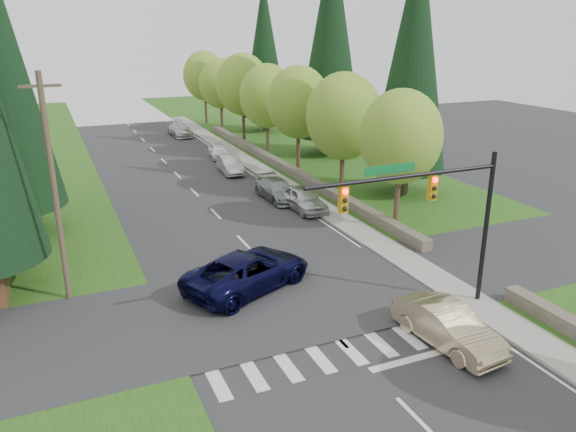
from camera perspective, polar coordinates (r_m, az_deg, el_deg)
ground at (r=19.74m, az=11.19°, el=-17.86°), size 120.00×120.00×0.00m
grass_east at (r=41.43m, az=10.57°, el=2.13°), size 14.00×110.00×0.06m
cross_street at (r=25.65m, az=1.03°, el=-8.28°), size 120.00×8.00×0.10m
sidewalk_east at (r=40.16m, az=1.72°, el=1.97°), size 1.80×80.00×0.13m
curb_east at (r=39.82m, az=0.61°, el=1.83°), size 0.20×80.00×0.13m
stone_wall_north at (r=47.81m, az=-0.52°, el=5.07°), size 0.70×40.00×0.70m
traffic_signal at (r=23.14m, az=14.67°, el=1.36°), size 8.70×0.37×6.80m
utility_pole at (r=25.61m, az=-22.65°, el=2.54°), size 1.60×0.24×10.00m
decid_tree_0 at (r=33.22m, az=11.39°, el=7.88°), size 4.80×4.80×8.37m
decid_tree_1 at (r=39.10m, az=5.67°, el=10.05°), size 5.20×5.20×8.80m
decid_tree_2 at (r=45.18m, az=1.07°, el=11.47°), size 5.00×5.00×8.82m
decid_tree_3 at (r=51.65m, az=-2.12°, el=12.08°), size 5.00×5.00×8.55m
decid_tree_4 at (r=58.18m, az=-4.63°, el=13.18°), size 5.40×5.40×9.18m
decid_tree_5 at (r=64.80m, az=-6.87°, el=13.20°), size 4.80×4.80×8.30m
decid_tree_6 at (r=71.50m, az=-8.49°, el=13.91°), size 5.20×5.20×8.86m
conifer_e_a at (r=40.38m, az=12.65°, el=15.67°), size 5.44×5.44×17.80m
conifer_e_b at (r=52.81m, az=4.39°, el=17.77°), size 6.12×6.12×19.80m
conifer_e_c at (r=65.20m, az=-2.43°, el=16.66°), size 5.10×5.10×16.80m
sedan_champagne at (r=22.67m, az=15.92°, el=-10.70°), size 2.16×4.95×1.58m
suv_navy at (r=26.18m, az=-4.09°, el=-5.58°), size 7.08×5.37×1.79m
parked_car_a at (r=37.28m, az=1.53°, el=1.79°), size 2.09×4.70×1.57m
parked_car_b at (r=39.60m, az=-1.07°, el=2.70°), size 2.14×4.94×1.41m
parked_car_c at (r=47.08m, az=-5.91°, el=5.20°), size 1.78×4.36×1.41m
parked_car_d at (r=52.82m, az=-7.06°, el=6.62°), size 2.14×4.18×1.36m
parked_car_e at (r=64.08m, az=-10.90°, el=8.58°), size 2.08×4.88×1.40m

